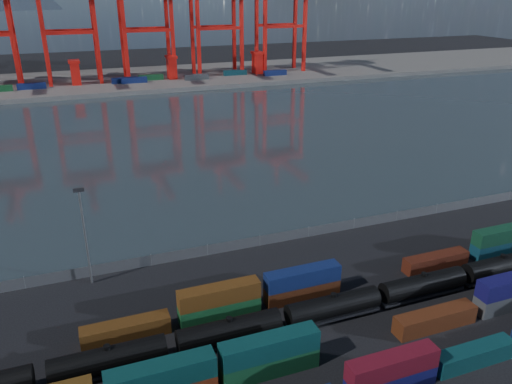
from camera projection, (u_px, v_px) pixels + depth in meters
name	position (u px, v px, depth m)	size (l,w,h in m)	color
ground	(333.00, 338.00, 68.29)	(700.00, 700.00, 0.00)	black
harbor_water	(173.00, 137.00, 159.01)	(700.00, 700.00, 0.00)	#29353B
far_quay	(129.00, 80.00, 249.34)	(700.00, 70.00, 2.00)	#514F4C
container_row_mid	(333.00, 342.00, 64.23)	(141.82, 2.55, 5.43)	#44464A
container_row_north	(390.00, 268.00, 81.41)	(140.62, 2.43, 5.18)	navy
tanker_string	(229.00, 332.00, 66.00)	(138.57, 3.13, 4.48)	black
waterfront_fence	(260.00, 241.00, 92.10)	(160.12, 0.12, 2.20)	#595B5E
yard_light_mast	(85.00, 232.00, 77.39)	(1.60, 0.40, 16.60)	slate
quay_containers	(109.00, 81.00, 232.31)	(172.58, 10.99, 2.60)	navy
straddle_carriers	(125.00, 69.00, 237.27)	(140.00, 7.00, 11.10)	red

